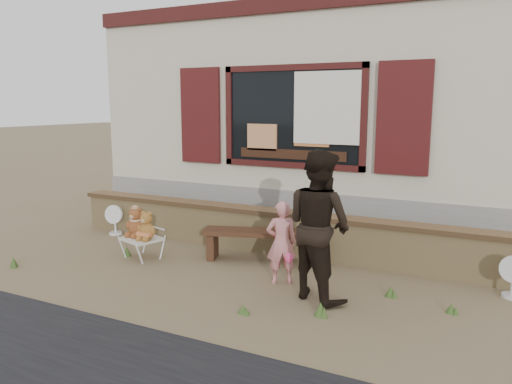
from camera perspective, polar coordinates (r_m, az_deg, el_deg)
The scene contains 11 objects.
ground at distance 6.99m, azimuth -2.23°, elevation -8.88°, with size 80.00×80.00×0.00m, color brown.
shopfront at distance 10.76m, azimuth 9.42°, elevation 8.52°, with size 8.04×5.13×4.00m.
brick_wall at distance 7.75m, azimuth 1.33°, elevation -4.34°, with size 7.10×0.36×0.67m.
bench at distance 7.28m, azimuth 0.96°, elevation -5.36°, with size 1.80×0.91×0.45m.
folding_chair at distance 7.59m, azimuth -12.89°, elevation -5.31°, with size 0.63×0.59×0.32m.
teddy_bear_left at distance 7.64m, azimuth -13.56°, elevation -3.26°, with size 0.33×0.29×0.45m, color brown, non-canonical shape.
teddy_bear_right at distance 7.42m, azimuth -12.36°, elevation -3.69°, with size 0.31×0.27×0.43m, color brown, non-canonical shape.
child at distance 6.35m, azimuth 2.92°, elevation -5.78°, with size 0.39×0.26×1.07m, color pink.
adult at distance 5.84m, azimuth 7.18°, elevation -3.77°, with size 0.86×0.67×1.76m, color black.
fan_left at distance 9.08m, azimuth -15.81°, elevation -3.05°, with size 0.34×0.22×0.53m.
grass_tufts at distance 6.23m, azimuth -1.45°, elevation -10.65°, with size 5.79×1.40×0.16m.
Camera 1 is at (3.20, -5.78, 2.28)m, focal length 35.00 mm.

